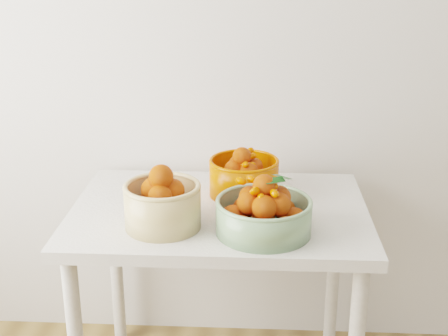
{
  "coord_description": "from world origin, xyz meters",
  "views": [
    {
      "loc": [
        -0.28,
        -0.33,
        1.6
      ],
      "look_at": [
        -0.38,
        1.53,
        0.92
      ],
      "focal_mm": 50.0,
      "sensor_mm": 36.0,
      "label": 1
    }
  ],
  "objects_px": {
    "bowl_green": "(264,213)",
    "table": "(219,233)",
    "bowl_cream": "(162,204)",
    "bowl_orange": "(244,176)"
  },
  "relations": [
    {
      "from": "bowl_orange",
      "to": "bowl_green",
      "type": "bearing_deg",
      "value": -77.41
    },
    {
      "from": "bowl_green",
      "to": "bowl_orange",
      "type": "distance_m",
      "value": 0.31
    },
    {
      "from": "bowl_green",
      "to": "table",
      "type": "bearing_deg",
      "value": 128.92
    },
    {
      "from": "table",
      "to": "bowl_green",
      "type": "relative_size",
      "value": 2.79
    },
    {
      "from": "bowl_cream",
      "to": "bowl_green",
      "type": "bearing_deg",
      "value": -4.71
    },
    {
      "from": "bowl_cream",
      "to": "bowl_green",
      "type": "distance_m",
      "value": 0.32
    },
    {
      "from": "bowl_cream",
      "to": "bowl_orange",
      "type": "relative_size",
      "value": 0.96
    },
    {
      "from": "bowl_green",
      "to": "bowl_cream",
      "type": "bearing_deg",
      "value": 175.29
    },
    {
      "from": "table",
      "to": "bowl_green",
      "type": "bearing_deg",
      "value": -51.08
    },
    {
      "from": "bowl_green",
      "to": "bowl_orange",
      "type": "xyz_separation_m",
      "value": [
        -0.07,
        0.31,
        0.0
      ]
    }
  ]
}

